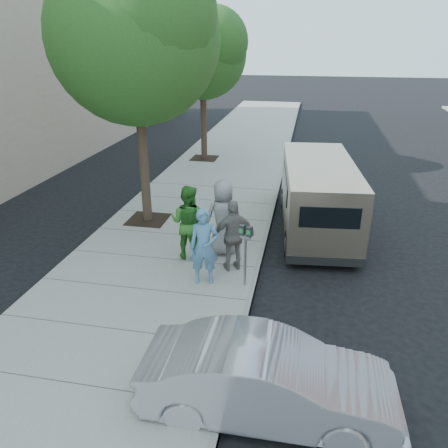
{
  "coord_description": "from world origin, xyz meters",
  "views": [
    {
      "loc": [
        2.45,
        -9.5,
        5.42
      ],
      "look_at": [
        0.53,
        0.34,
        1.1
      ],
      "focal_mm": 35.0,
      "sensor_mm": 36.0,
      "label": 1
    }
  ],
  "objects_px": {
    "tree_near": "(136,31)",
    "person_green_shirt": "(188,222)",
    "van": "(317,195)",
    "sedan": "(268,380)",
    "person_officer": "(204,247)",
    "tree_far": "(204,50)",
    "parking_meter": "(245,243)",
    "person_striped_polo": "(234,236)",
    "person_gray_shirt": "(223,218)"
  },
  "relations": [
    {
      "from": "tree_near",
      "to": "person_green_shirt",
      "type": "bearing_deg",
      "value": -48.98
    },
    {
      "from": "tree_near",
      "to": "van",
      "type": "bearing_deg",
      "value": 6.59
    },
    {
      "from": "sedan",
      "to": "person_officer",
      "type": "distance_m",
      "value": 3.91
    },
    {
      "from": "tree_far",
      "to": "person_green_shirt",
      "type": "height_order",
      "value": "tree_far"
    },
    {
      "from": "sedan",
      "to": "person_green_shirt",
      "type": "xyz_separation_m",
      "value": [
        -2.5,
        4.58,
        0.47
      ]
    },
    {
      "from": "parking_meter",
      "to": "sedan",
      "type": "bearing_deg",
      "value": -58.83
    },
    {
      "from": "person_officer",
      "to": "person_striped_polo",
      "type": "bearing_deg",
      "value": 40.4
    },
    {
      "from": "tree_far",
      "to": "parking_meter",
      "type": "xyz_separation_m",
      "value": [
        3.5,
        -10.89,
        -3.66
      ]
    },
    {
      "from": "sedan",
      "to": "tree_far",
      "type": "bearing_deg",
      "value": 16.13
    },
    {
      "from": "parking_meter",
      "to": "person_striped_polo",
      "type": "height_order",
      "value": "person_striped_polo"
    },
    {
      "from": "tree_far",
      "to": "person_green_shirt",
      "type": "distance_m",
      "value": 10.64
    },
    {
      "from": "van",
      "to": "person_green_shirt",
      "type": "relative_size",
      "value": 3.01
    },
    {
      "from": "tree_near",
      "to": "person_striped_polo",
      "type": "relative_size",
      "value": 4.23
    },
    {
      "from": "person_officer",
      "to": "sedan",
      "type": "bearing_deg",
      "value": -74.92
    },
    {
      "from": "person_officer",
      "to": "person_striped_polo",
      "type": "relative_size",
      "value": 1.02
    },
    {
      "from": "tree_near",
      "to": "parking_meter",
      "type": "height_order",
      "value": "tree_near"
    },
    {
      "from": "sedan",
      "to": "person_gray_shirt",
      "type": "height_order",
      "value": "person_gray_shirt"
    },
    {
      "from": "tree_far",
      "to": "tree_near",
      "type": "bearing_deg",
      "value": -90.0
    },
    {
      "from": "parking_meter",
      "to": "person_gray_shirt",
      "type": "height_order",
      "value": "person_gray_shirt"
    },
    {
      "from": "tree_far",
      "to": "person_green_shirt",
      "type": "bearing_deg",
      "value": -79.08
    },
    {
      "from": "tree_near",
      "to": "sedan",
      "type": "distance_m",
      "value": 9.42
    },
    {
      "from": "tree_far",
      "to": "parking_meter",
      "type": "relative_size",
      "value": 4.38
    },
    {
      "from": "tree_far",
      "to": "person_green_shirt",
      "type": "relative_size",
      "value": 3.35
    },
    {
      "from": "sedan",
      "to": "person_striped_polo",
      "type": "height_order",
      "value": "person_striped_polo"
    },
    {
      "from": "sedan",
      "to": "person_officer",
      "type": "relative_size",
      "value": 2.16
    },
    {
      "from": "tree_far",
      "to": "van",
      "type": "bearing_deg",
      "value": -54.08
    },
    {
      "from": "van",
      "to": "sedan",
      "type": "distance_m",
      "value": 7.38
    },
    {
      "from": "person_striped_polo",
      "to": "person_officer",
      "type": "bearing_deg",
      "value": 26.45
    },
    {
      "from": "tree_far",
      "to": "person_green_shirt",
      "type": "xyz_separation_m",
      "value": [
        1.88,
        -9.77,
        -3.77
      ]
    },
    {
      "from": "parking_meter",
      "to": "person_gray_shirt",
      "type": "relative_size",
      "value": 0.74
    },
    {
      "from": "tree_near",
      "to": "person_officer",
      "type": "height_order",
      "value": "tree_near"
    },
    {
      "from": "tree_near",
      "to": "person_officer",
      "type": "relative_size",
      "value": 4.17
    },
    {
      "from": "person_officer",
      "to": "tree_far",
      "type": "bearing_deg",
      "value": 90.46
    },
    {
      "from": "person_officer",
      "to": "parking_meter",
      "type": "bearing_deg",
      "value": -11.17
    },
    {
      "from": "parking_meter",
      "to": "person_striped_polo",
      "type": "xyz_separation_m",
      "value": [
        -0.39,
        0.71,
        -0.19
      ]
    },
    {
      "from": "person_officer",
      "to": "person_striped_polo",
      "type": "height_order",
      "value": "person_officer"
    },
    {
      "from": "sedan",
      "to": "person_striped_polo",
      "type": "xyz_separation_m",
      "value": [
        -1.26,
        4.17,
        0.4
      ]
    },
    {
      "from": "parking_meter",
      "to": "person_gray_shirt",
      "type": "bearing_deg",
      "value": 134.62
    },
    {
      "from": "van",
      "to": "person_green_shirt",
      "type": "bearing_deg",
      "value": -144.74
    },
    {
      "from": "sedan",
      "to": "person_gray_shirt",
      "type": "distance_m",
      "value": 5.28
    },
    {
      "from": "person_gray_shirt",
      "to": "person_striped_polo",
      "type": "distance_m",
      "value": 0.91
    },
    {
      "from": "tree_near",
      "to": "tree_far",
      "type": "height_order",
      "value": "tree_near"
    },
    {
      "from": "person_green_shirt",
      "to": "sedan",
      "type": "bearing_deg",
      "value": 126.8
    },
    {
      "from": "parking_meter",
      "to": "person_officer",
      "type": "xyz_separation_m",
      "value": [
        -0.94,
        -0.03,
        -0.17
      ]
    },
    {
      "from": "person_gray_shirt",
      "to": "person_green_shirt",
      "type": "bearing_deg",
      "value": -1.42
    },
    {
      "from": "person_striped_polo",
      "to": "tree_far",
      "type": "bearing_deg",
      "value": -99.7
    },
    {
      "from": "tree_far",
      "to": "person_gray_shirt",
      "type": "height_order",
      "value": "tree_far"
    },
    {
      "from": "person_green_shirt",
      "to": "person_striped_polo",
      "type": "bearing_deg",
      "value": 169.82
    },
    {
      "from": "tree_near",
      "to": "person_striped_polo",
      "type": "distance_m",
      "value": 6.06
    },
    {
      "from": "tree_near",
      "to": "tree_far",
      "type": "distance_m",
      "value": 7.63
    }
  ]
}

